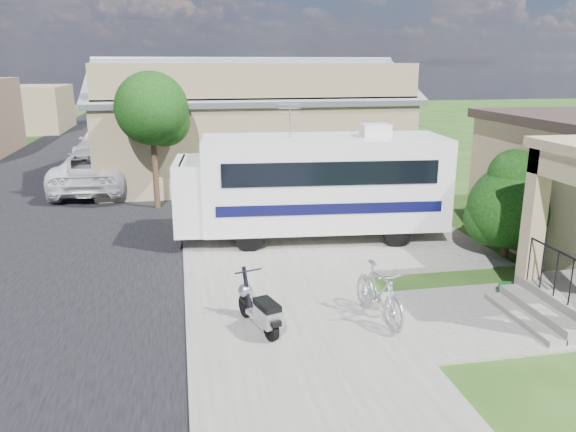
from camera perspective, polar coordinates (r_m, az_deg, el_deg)
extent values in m
plane|color=#1F3C10|center=(11.59, 4.84, -9.33)|extent=(120.00, 120.00, 0.00)
cube|color=black|center=(21.19, -23.05, 0.96)|extent=(9.00, 80.00, 0.02)
cube|color=slate|center=(20.77, -5.28, 1.93)|extent=(4.00, 80.00, 0.06)
cube|color=slate|center=(16.01, 5.68, -2.18)|extent=(7.00, 6.00, 0.05)
cube|color=slate|center=(11.89, 20.46, -9.50)|extent=(4.00, 3.00, 0.05)
cube|color=black|center=(15.65, 21.91, 2.70)|extent=(0.04, 1.10, 1.20)
cube|color=slate|center=(11.98, 24.16, -9.01)|extent=(0.40, 2.16, 0.32)
cube|color=slate|center=(11.82, 22.71, -9.60)|extent=(0.35, 2.16, 0.16)
cube|color=tan|center=(12.45, 23.78, 0.18)|extent=(0.35, 0.35, 2.70)
cube|color=tan|center=(11.42, 27.23, 4.18)|extent=(0.35, 2.40, 0.50)
cylinder|color=black|center=(11.70, 25.83, -3.27)|extent=(0.04, 1.70, 0.04)
cube|color=#7F6A4F|center=(24.48, -3.99, 8.21)|extent=(12.00, 8.00, 3.60)
cube|color=slate|center=(22.32, -3.46, 13.58)|extent=(12.50, 4.40, 1.78)
cube|color=slate|center=(26.29, -4.64, 13.82)|extent=(12.50, 4.40, 1.78)
cube|color=slate|center=(24.30, -4.13, 15.36)|extent=(12.50, 0.50, 0.22)
cube|color=#7F6A4F|center=(20.44, -2.73, 13.43)|extent=(11.76, 0.20, 1.30)
cube|color=#7F6A4F|center=(45.85, -26.55, 9.73)|extent=(8.00, 7.00, 3.20)
cylinder|color=#332416|center=(19.41, -13.37, 5.29)|extent=(0.20, 0.20, 3.15)
sphere|color=black|center=(19.19, -13.71, 10.58)|extent=(2.40, 2.40, 2.40)
sphere|color=black|center=(19.42, -12.41, 9.37)|extent=(1.68, 1.68, 1.68)
cylinder|color=#332416|center=(29.30, -12.70, 8.74)|extent=(0.20, 0.20, 3.29)
sphere|color=black|center=(29.16, -12.92, 12.41)|extent=(2.40, 2.40, 2.40)
sphere|color=black|center=(29.38, -12.05, 11.56)|extent=(1.68, 1.68, 1.68)
cylinder|color=#332416|center=(38.27, -12.36, 10.02)|extent=(0.20, 0.20, 3.01)
sphere|color=black|center=(38.16, -12.51, 12.59)|extent=(2.40, 2.40, 2.40)
sphere|color=black|center=(38.38, -11.86, 11.99)|extent=(1.68, 1.68, 1.68)
cube|color=silver|center=(15.59, 3.63, 3.55)|extent=(6.77, 2.91, 2.45)
cube|color=silver|center=(15.48, -9.94, 2.19)|extent=(0.94, 2.29, 1.88)
cube|color=black|center=(15.38, -10.66, 4.05)|extent=(0.23, 2.00, 0.85)
cube|color=black|center=(14.35, 4.45, 4.31)|extent=(5.59, 0.51, 0.61)
cube|color=black|center=(16.67, 2.98, 5.87)|extent=(5.59, 0.51, 0.61)
cube|color=black|center=(14.56, 4.37, 0.71)|extent=(5.91, 0.53, 0.28)
cube|color=black|center=(16.84, 2.94, 2.74)|extent=(5.91, 0.53, 0.28)
cube|color=silver|center=(15.67, 8.88, 8.63)|extent=(0.81, 0.72, 0.33)
cylinder|color=#A7A6AE|center=(15.21, 0.19, 9.75)|extent=(0.04, 0.04, 0.94)
cylinder|color=black|center=(14.69, -3.93, -2.13)|extent=(0.77, 0.33, 0.75)
cylinder|color=black|center=(16.68, -4.20, 0.00)|extent=(0.77, 0.33, 0.75)
cylinder|color=black|center=(15.33, 11.02, -1.63)|extent=(0.77, 0.33, 0.75)
cylinder|color=black|center=(17.25, 9.05, 0.36)|extent=(0.77, 0.33, 0.75)
cylinder|color=#332416|center=(15.23, 21.29, -2.58)|extent=(0.17, 0.17, 0.83)
sphere|color=black|center=(14.99, 21.63, 0.81)|extent=(2.07, 2.07, 2.07)
sphere|color=black|center=(15.37, 22.48, 2.66)|extent=(1.66, 1.66, 1.66)
sphere|color=black|center=(15.07, 20.10, -0.19)|extent=(1.45, 1.45, 1.45)
sphere|color=black|center=(14.95, 22.77, -0.99)|extent=(1.24, 1.24, 1.24)
sphere|color=black|center=(14.82, 21.94, 3.91)|extent=(1.24, 1.24, 1.24)
cylinder|color=black|center=(10.13, -1.74, -11.36)|extent=(0.24, 0.45, 0.43)
cylinder|color=black|center=(11.01, -4.31, -9.10)|extent=(0.24, 0.45, 0.43)
cube|color=#A7A6AE|center=(10.50, -2.97, -9.99)|extent=(0.45, 0.61, 0.08)
cube|color=#A7A6AE|center=(10.12, -2.00, -10.14)|extent=(0.48, 0.62, 0.30)
cube|color=black|center=(10.08, -2.14, -9.02)|extent=(0.46, 0.65, 0.12)
cube|color=black|center=(9.93, -1.36, -10.78)|extent=(0.23, 0.24, 0.10)
cylinder|color=black|center=(10.80, -4.20, -7.32)|extent=(0.18, 0.34, 0.82)
sphere|color=#A7A6AE|center=(10.88, -4.35, -7.54)|extent=(0.28, 0.28, 0.28)
sphere|color=black|center=(10.95, -4.52, -7.39)|extent=(0.12, 0.12, 0.12)
cylinder|color=black|center=(10.59, -4.07, -5.60)|extent=(0.53, 0.20, 0.04)
cube|color=black|center=(10.97, -4.33, -8.53)|extent=(0.21, 0.31, 0.06)
imported|color=#A7A6AE|center=(10.91, 9.22, -7.97)|extent=(0.79, 1.87, 1.09)
imported|color=silver|center=(23.15, -18.82, 4.56)|extent=(2.95, 6.02, 1.65)
imported|color=silver|center=(30.77, -18.09, 7.11)|extent=(2.75, 5.82, 1.64)
cylinder|color=#125E25|center=(12.98, 21.52, -7.13)|extent=(0.45, 0.45, 0.20)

